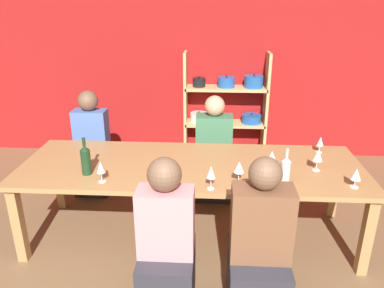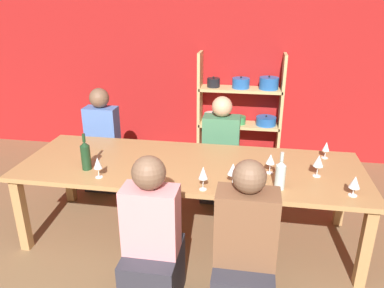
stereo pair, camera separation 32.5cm
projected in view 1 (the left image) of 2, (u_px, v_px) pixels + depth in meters
wall_back_red at (196, 56)px, 4.88m from camera, size 8.80×0.06×2.70m
shelf_unit at (228, 114)px, 4.93m from camera, size 1.08×0.30×1.43m
dining_table at (191, 171)px, 3.25m from camera, size 2.93×1.01×0.72m
wine_bottle_green at (285, 170)px, 2.84m from camera, size 0.08×0.08×0.30m
wine_bottle_dark at (86, 160)px, 3.00m from camera, size 0.08×0.08×0.31m
wine_glass_red_a at (239, 168)px, 2.85m from camera, size 0.08×0.08×0.18m
wine_glass_white_a at (211, 173)px, 2.76m from camera, size 0.07×0.07×0.19m
wine_glass_red_b at (101, 168)px, 2.88m from camera, size 0.07×0.07×0.17m
wine_glass_empty_a at (318, 156)px, 3.06m from camera, size 0.08×0.08×0.18m
wine_glass_red_c at (356, 175)px, 2.80m from camera, size 0.08×0.08×0.15m
wine_glass_white_b at (320, 142)px, 3.43m from camera, size 0.06×0.06×0.15m
wine_glass_white_c at (272, 156)px, 3.09m from camera, size 0.07×0.07×0.17m
person_near_a at (167, 255)px, 2.54m from camera, size 0.37×0.46×1.15m
person_far_a at (213, 159)px, 4.08m from camera, size 0.38×0.48×1.12m
person_near_b at (259, 257)px, 2.53m from camera, size 0.40×0.50×1.16m
person_far_b at (94, 154)px, 4.16m from camera, size 0.36×0.45×1.15m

